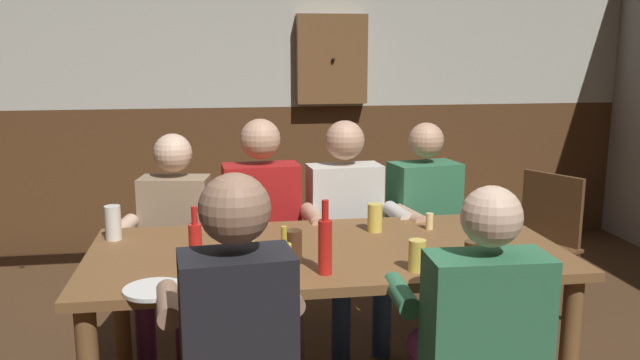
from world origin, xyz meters
TOP-DOWN VIEW (x-y plane):
  - back_wall_upper at (0.00, 2.81)m, footprint 5.93×0.12m
  - back_wall_wainscot at (0.00, 2.81)m, footprint 5.93×0.12m
  - dining_table at (0.00, 0.19)m, footprint 2.07×0.97m
  - person_0 at (-0.71, 0.90)m, footprint 0.54×0.54m
  - person_1 at (-0.23, 0.90)m, footprint 0.57×0.54m
  - person_2 at (0.24, 0.90)m, footprint 0.57×0.53m
  - person_3 at (0.71, 0.91)m, footprint 0.56×0.58m
  - person_4 at (-0.42, -0.51)m, footprint 0.52×0.55m
  - person_5 at (0.42, -0.51)m, footprint 0.56×0.52m
  - chair_empty_near_left at (1.42, 0.98)m, footprint 0.60×0.60m
  - table_candle at (0.55, 0.42)m, footprint 0.04×0.04m
  - plate_0 at (-0.70, -0.23)m, footprint 0.23×0.23m
  - bottle_0 at (-0.06, -0.13)m, footprint 0.05×0.05m
  - bottle_1 at (-0.56, 0.11)m, footprint 0.06×0.06m
  - bottle_2 at (-0.22, -0.19)m, footprint 0.06×0.06m
  - pint_glass_0 at (-0.95, 0.48)m, footprint 0.07×0.07m
  - pint_glass_1 at (0.27, 0.42)m, footprint 0.07×0.07m
  - pint_glass_2 at (0.31, -0.15)m, footprint 0.07×0.07m
  - pint_glass_3 at (-0.17, 0.01)m, footprint 0.07×0.07m
  - pint_glass_4 at (0.53, -0.17)m, footprint 0.07×0.07m
  - pint_glass_5 at (-0.34, 0.23)m, footprint 0.06×0.06m
  - wall_dart_cabinet at (0.45, 2.68)m, footprint 0.56×0.15m

SIDE VIEW (x-z plane):
  - chair_empty_near_left at x=1.42m, z-range 0.04..0.92m
  - back_wall_wainscot at x=0.00m, z-range 0.00..1.15m
  - person_0 at x=-0.71m, z-range 0.06..1.23m
  - person_5 at x=0.42m, z-range 0.06..1.24m
  - dining_table at x=0.00m, z-range 0.29..1.04m
  - person_3 at x=0.71m, z-range 0.06..1.27m
  - person_2 at x=0.24m, z-range 0.06..1.29m
  - person_1 at x=-0.23m, z-range 0.06..1.31m
  - person_4 at x=-0.42m, z-range 0.06..1.31m
  - plate_0 at x=-0.70m, z-range 0.75..0.77m
  - table_candle at x=0.55m, z-range 0.75..0.83m
  - pint_glass_4 at x=0.53m, z-range 0.75..0.87m
  - pint_glass_2 at x=0.31m, z-range 0.75..0.88m
  - pint_glass_5 at x=-0.34m, z-range 0.75..0.88m
  - pint_glass_1 at x=0.27m, z-range 0.75..0.89m
  - pint_glass_3 at x=-0.17m, z-range 0.75..0.89m
  - pint_glass_0 at x=-0.95m, z-range 0.75..0.91m
  - bottle_2 at x=-0.22m, z-range 0.72..0.94m
  - bottle_1 at x=-0.56m, z-range 0.73..0.96m
  - bottle_0 at x=-0.06m, z-range 0.72..1.02m
  - wall_dart_cabinet at x=0.45m, z-range 1.18..1.88m
  - back_wall_upper at x=0.00m, z-range 1.15..2.50m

